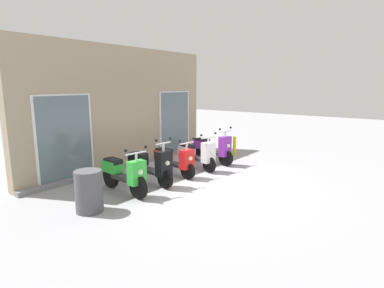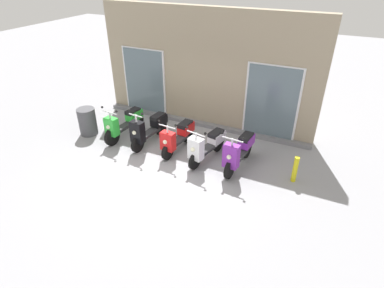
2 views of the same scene
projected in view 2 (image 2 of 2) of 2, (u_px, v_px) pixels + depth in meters
The scene contains 9 objects.
ground_plane at pixel (162, 166), 8.45m from camera, with size 40.00×40.00×0.00m, color #939399.
storefront_facade at pixel (205, 72), 9.79m from camera, with size 7.06×0.50×3.67m.
scooter_green at pixel (124, 123), 9.59m from camera, with size 0.61×1.67×1.18m.
scooter_black at pixel (149, 129), 9.25m from camera, with size 0.53×1.65×1.26m.
scooter_red at pixel (178, 137), 8.94m from camera, with size 0.59×1.53×1.12m.
scooter_white at pixel (207, 145), 8.50m from camera, with size 0.71×1.58×1.17m.
scooter_purple at pixel (239, 151), 8.17m from camera, with size 0.62×1.63×1.23m.
curb_bollard at pixel (295, 169), 7.72m from camera, with size 0.12×0.12×0.70m, color yellow.
trash_bin at pixel (87, 122), 9.80m from camera, with size 0.54×0.54×0.85m, color #4C4C51.
Camera 2 is at (3.70, -5.95, 4.83)m, focal length 29.48 mm.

